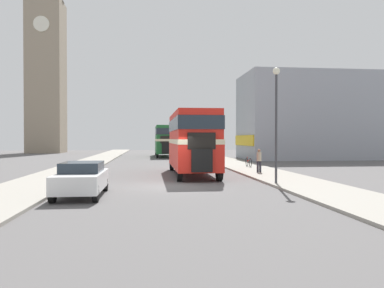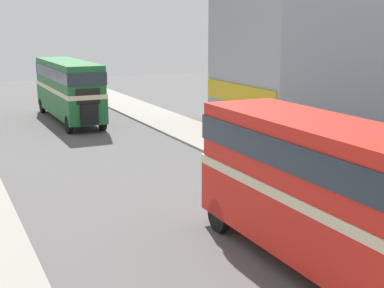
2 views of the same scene
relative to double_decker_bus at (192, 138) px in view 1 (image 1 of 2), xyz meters
The scene contains 11 objects.
ground_plane 6.46m from the double_decker_bus, 106.92° to the right, with size 120.00×120.00×0.00m, color #565454.
sidewalk_right 7.97m from the double_decker_bus, 48.92° to the right, with size 3.50×120.00×0.12m.
sidewalk_left 10.52m from the double_decker_bus, 145.96° to the right, with size 3.50×120.00×0.12m.
double_decker_bus is the anchor object (origin of this frame).
bus_distant 25.57m from the double_decker_bus, 91.73° to the left, with size 2.39×10.56×4.04m.
car_parked_near 10.32m from the double_decker_bus, 123.07° to the right, with size 1.76×3.95×1.41m.
pedestrian_walking 4.73m from the double_decker_bus, ahead, with size 0.32×0.32×1.56m.
bicycle_on_pavement 7.45m from the double_decker_bus, 44.18° to the left, with size 0.05×1.76×0.78m.
street_lamp 7.16m from the double_decker_bus, 58.93° to the right, with size 0.36×0.36×5.86m.
church_tower 48.32m from the double_decker_bus, 116.00° to the left, with size 5.85×5.85×36.34m.
shop_building_block 25.67m from the double_decker_bus, 45.20° to the left, with size 19.72×8.56×9.93m.
Camera 1 is at (-1.04, -18.59, 2.38)m, focal length 35.00 mm.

